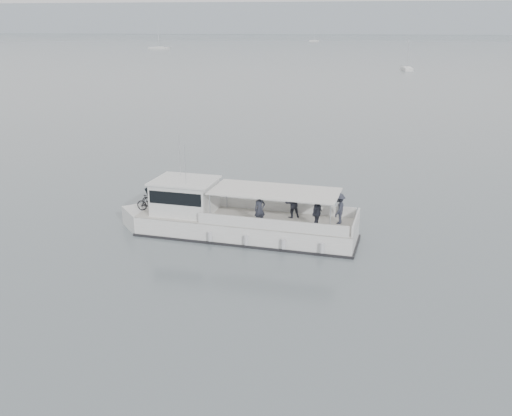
# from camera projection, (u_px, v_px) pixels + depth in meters

# --- Properties ---
(ground) EXTENTS (1400.00, 1400.00, 0.00)m
(ground) POSITION_uv_depth(u_px,v_px,m) (323.00, 269.00, 25.90)
(ground) COLOR #565F66
(ground) RESTS_ON ground
(headland) EXTENTS (1400.00, 90.00, 28.00)m
(headland) POSITION_uv_depth(u_px,v_px,m) (356.00, 18.00, 546.45)
(headland) COLOR #939EA8
(headland) RESTS_ON ground
(tour_boat) EXTENTS (13.06, 4.42, 5.43)m
(tour_boat) POSITION_uv_depth(u_px,v_px,m) (226.00, 219.00, 29.88)
(tour_boat) COLOR white
(tour_boat) RESTS_ON ground
(moored_fleet) EXTENTS (315.43, 335.09, 10.33)m
(moored_fleet) POSITION_uv_depth(u_px,v_px,m) (392.00, 53.00, 197.65)
(moored_fleet) COLOR white
(moored_fleet) RESTS_ON ground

